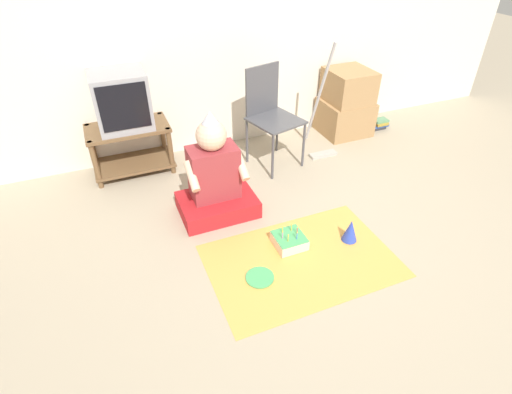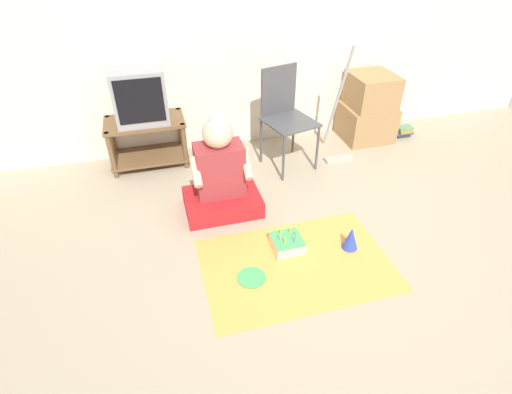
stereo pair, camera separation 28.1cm
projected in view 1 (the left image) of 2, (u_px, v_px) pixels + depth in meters
The scene contains 13 objects.
ground_plane at pixel (347, 260), 2.80m from camera, with size 16.00×16.00×0.00m, color tan.
wall_back at pixel (241, 10), 3.57m from camera, with size 6.40×0.06×2.55m.
tv_stand at pixel (131, 145), 3.61m from camera, with size 0.71×0.41×0.45m.
tv at pixel (121, 101), 3.37m from camera, with size 0.45×0.40×0.48m.
folding_chair at pixel (270, 110), 3.62m from camera, with size 0.51×0.52×0.90m.
cardboard_box_stack at pixel (346, 104), 4.24m from camera, with size 0.50×0.47×0.69m.
dust_mop at pixel (321, 123), 3.89m from camera, with size 0.28×0.42×1.10m.
book_pile at pixel (379, 124), 4.47m from camera, with size 0.20×0.14×0.11m.
person_seated at pixel (215, 181), 3.10m from camera, with size 0.60×0.43×0.86m.
party_cloth at pixel (301, 261), 2.79m from camera, with size 1.29×0.86×0.01m.
birthday_cake at pixel (289, 240), 2.89m from camera, with size 0.22×0.22×0.15m.
party_hat_blue at pixel (350, 230), 2.92m from camera, with size 0.11×0.11×0.17m.
paper_plate at pixel (260, 277), 2.65m from camera, with size 0.19×0.19×0.01m.
Camera 1 is at (-1.36, -1.62, 1.99)m, focal length 28.00 mm.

